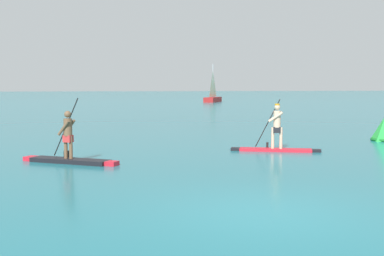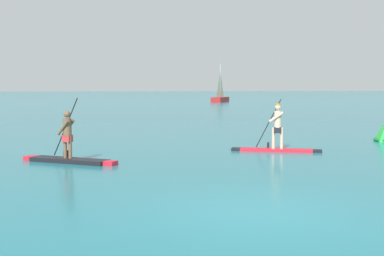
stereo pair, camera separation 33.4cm
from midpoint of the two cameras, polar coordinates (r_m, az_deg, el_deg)
The scene contains 4 objects.
ground at distance 9.82m, azimuth 8.08°, elevation -9.39°, with size 440.00×440.00×0.00m, color #1E727F.
paddleboarder_mid_center at distance 16.38m, azimuth -13.03°, elevation -2.70°, with size 2.96×2.13×2.02m.
paddleboarder_far_right at distance 18.96m, azimuth 9.85°, elevation -1.35°, with size 3.17×1.56×1.95m.
sailboat_right_horizon at distance 76.17m, azimuth 3.29°, elevation 3.42°, with size 4.06×6.12×5.64m.
Camera 2 is at (-2.95, -9.04, 2.39)m, focal length 47.89 mm.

